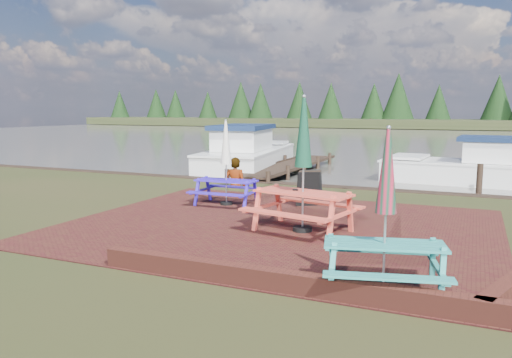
{
  "coord_description": "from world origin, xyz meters",
  "views": [
    {
      "loc": [
        3.81,
        -8.85,
        2.52
      ],
      "look_at": [
        -0.57,
        1.11,
        1.0
      ],
      "focal_mm": 35.0,
      "sensor_mm": 36.0,
      "label": 1
    }
  ],
  "objects": [
    {
      "name": "ground",
      "position": [
        0.0,
        0.0,
        0.0
      ],
      "size": [
        120.0,
        120.0,
        0.0
      ],
      "primitive_type": "plane",
      "color": "black",
      "rests_on": "ground"
    },
    {
      "name": "paving",
      "position": [
        0.0,
        1.0,
        0.01
      ],
      "size": [
        9.0,
        7.5,
        0.02
      ],
      "primitive_type": "cube",
      "color": "#3C1313",
      "rests_on": "ground"
    },
    {
      "name": "brick_wall",
      "position": [
        2.15,
        -2.42,
        0.15
      ],
      "size": [
        6.21,
        1.79,
        0.3
      ],
      "color": "#4C1E16",
      "rests_on": "ground"
    },
    {
      "name": "water",
      "position": [
        0.0,
        37.0,
        0.0
      ],
      "size": [
        120.0,
        60.0,
        0.02
      ],
      "primitive_type": "cube",
      "color": "#49463E",
      "rests_on": "ground"
    },
    {
      "name": "far_treeline",
      "position": [
        0.0,
        66.0,
        3.28
      ],
      "size": [
        120.0,
        10.0,
        8.1
      ],
      "color": "black",
      "rests_on": "ground"
    },
    {
      "name": "picnic_table_teal",
      "position": [
        2.74,
        -2.0,
        0.8
      ],
      "size": [
        1.95,
        1.82,
        2.28
      ],
      "rotation": [
        0.0,
        0.0,
        0.25
      ],
      "color": "teal",
      "rests_on": "ground"
    },
    {
      "name": "picnic_table_red",
      "position": [
        0.63,
        0.77,
        0.97
      ],
      "size": [
        2.34,
        2.17,
        2.78
      ],
      "rotation": [
        0.0,
        0.0,
        -0.22
      ],
      "color": "#D54936",
      "rests_on": "ground"
    },
    {
      "name": "picnic_table_blue",
      "position": [
        -2.13,
        2.73,
        0.79
      ],
      "size": [
        1.66,
        1.49,
        2.24
      ],
      "rotation": [
        0.0,
        0.0,
        0.03
      ],
      "color": "#2E18B4",
      "rests_on": "ground"
    },
    {
      "name": "chalkboard",
      "position": [
        -0.08,
        3.49,
        0.48
      ],
      "size": [
        0.61,
        0.82,
        0.93
      ],
      "rotation": [
        0.0,
        0.0,
        0.57
      ],
      "color": "black",
      "rests_on": "ground"
    },
    {
      "name": "jetty",
      "position": [
        -3.5,
        11.28,
        0.11
      ],
      "size": [
        1.76,
        9.08,
        1.0
      ],
      "color": "black",
      "rests_on": "ground"
    },
    {
      "name": "boat_jetty",
      "position": [
        -5.51,
        11.41,
        0.47
      ],
      "size": [
        3.78,
        8.08,
        2.25
      ],
      "rotation": [
        0.0,
        0.0,
        0.15
      ],
      "color": "silver",
      "rests_on": "ground"
    },
    {
      "name": "boat_near",
      "position": [
        4.28,
        10.97,
        0.37
      ],
      "size": [
        7.25,
        3.01,
        1.91
      ],
      "rotation": [
        0.0,
        0.0,
        1.49
      ],
      "color": "silver",
      "rests_on": "ground"
    },
    {
      "name": "person",
      "position": [
        -3.29,
        5.62,
        0.97
      ],
      "size": [
        0.79,
        0.6,
        1.93
      ],
      "primitive_type": "imported",
      "rotation": [
        0.0,
        0.0,
        3.36
      ],
      "color": "gray",
      "rests_on": "ground"
    }
  ]
}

